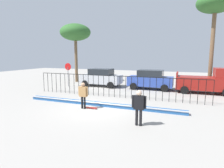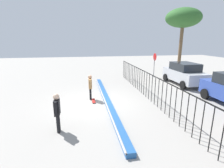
% 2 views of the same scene
% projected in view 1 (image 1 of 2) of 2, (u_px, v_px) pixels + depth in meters
% --- Properties ---
extents(ground_plane, '(60.00, 60.00, 0.00)m').
position_uv_depth(ground_plane, '(95.00, 108.00, 11.91)').
color(ground_plane, '#9E9991').
extents(bowl_coping_ledge, '(11.00, 0.40, 0.27)m').
position_uv_depth(bowl_coping_ledge, '(99.00, 104.00, 12.50)').
color(bowl_coping_ledge, '#235699').
rests_on(bowl_coping_ledge, ground).
extents(perimeter_fence, '(14.04, 0.04, 1.73)m').
position_uv_depth(perimeter_fence, '(114.00, 84.00, 14.94)').
color(perimeter_fence, black).
rests_on(perimeter_fence, ground).
extents(skateboarder, '(0.67, 0.25, 1.65)m').
position_uv_depth(skateboarder, '(83.00, 93.00, 11.70)').
color(skateboarder, black).
rests_on(skateboarder, ground).
extents(skateboard, '(0.80, 0.20, 0.07)m').
position_uv_depth(skateboard, '(91.00, 108.00, 11.82)').
color(skateboard, '#A51E19').
rests_on(skateboard, ground).
extents(camera_operator, '(0.69, 0.26, 1.71)m').
position_uv_depth(camera_operator, '(139.00, 104.00, 8.84)').
color(camera_operator, black).
rests_on(camera_operator, ground).
extents(parked_car_silver, '(4.30, 2.12, 1.90)m').
position_uv_depth(parked_car_silver, '(101.00, 77.00, 20.31)').
color(parked_car_silver, '#B7BABF').
rests_on(parked_car_silver, ground).
extents(parked_car_blue, '(4.30, 2.12, 1.90)m').
position_uv_depth(parked_car_blue, '(150.00, 79.00, 18.56)').
color(parked_car_blue, '#2D479E').
rests_on(parked_car_blue, ground).
extents(pickup_truck, '(4.70, 2.12, 2.24)m').
position_uv_depth(pickup_truck, '(207.00, 82.00, 16.44)').
color(pickup_truck, maroon).
rests_on(pickup_truck, ground).
extents(stop_sign, '(0.76, 0.07, 2.50)m').
position_uv_depth(stop_sign, '(68.00, 71.00, 20.08)').
color(stop_sign, slate).
rests_on(stop_sign, ground).
extents(palm_tree_tall, '(3.29, 3.29, 8.88)m').
position_uv_depth(palm_tree_tall, '(215.00, 5.00, 16.95)').
color(palm_tree_tall, brown).
rests_on(palm_tree_tall, ground).
extents(palm_tree_short, '(3.71, 3.71, 7.11)m').
position_uv_depth(palm_tree_short, '(75.00, 33.00, 22.99)').
color(palm_tree_short, brown).
rests_on(palm_tree_short, ground).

